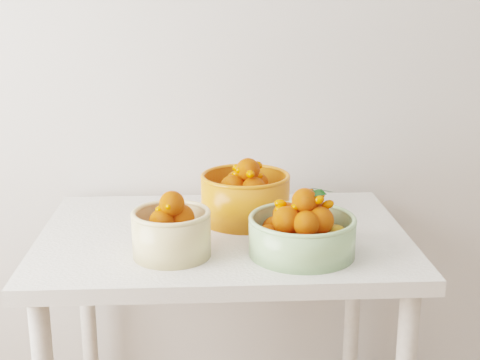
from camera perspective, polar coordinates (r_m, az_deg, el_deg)
The scene contains 4 objects.
table at distance 1.88m, azimuth -1.42°, elevation -7.21°, with size 1.00×0.70×0.75m.
bowl_cream at distance 1.67m, azimuth -5.86°, elevation -4.36°, with size 0.26×0.26×0.17m.
bowl_green at distance 1.68m, azimuth 5.29°, elevation -4.39°, with size 0.31×0.31×0.17m.
bowl_orange at distance 1.91m, azimuth 0.44°, elevation -1.37°, with size 0.28×0.28×0.18m.
Camera 1 is at (-0.40, -0.12, 1.39)m, focal length 50.00 mm.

